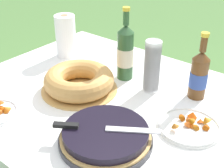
{
  "coord_description": "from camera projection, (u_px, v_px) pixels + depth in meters",
  "views": [
    {
      "loc": [
        0.62,
        -0.9,
        1.48
      ],
      "look_at": [
        -0.12,
        0.02,
        0.81
      ],
      "focal_mm": 50.0,
      "sensor_mm": 36.0,
      "label": 1
    }
  ],
  "objects": [
    {
      "name": "cider_bottle_green",
      "position": [
        125.0,
        52.0,
        1.46
      ],
      "size": [
        0.08,
        0.08,
        0.35
      ],
      "color": "#2D562D",
      "rests_on": "tablecloth"
    },
    {
      "name": "serving_knife",
      "position": [
        97.0,
        127.0,
        1.08
      ],
      "size": [
        0.33,
        0.23,
        0.01
      ],
      "rotation": [
        0.0,
        0.0,
        0.59
      ],
      "color": "silver",
      "rests_on": "berry_tart"
    },
    {
      "name": "snack_plate_left",
      "position": [
        189.0,
        126.0,
        1.18
      ],
      "size": [
        0.24,
        0.24,
        0.05
      ],
      "color": "white",
      "rests_on": "tablecloth"
    },
    {
      "name": "paper_towel_roll",
      "position": [
        66.0,
        36.0,
        1.69
      ],
      "size": [
        0.11,
        0.11,
        0.23
      ],
      "color": "white",
      "rests_on": "tablecloth"
    },
    {
      "name": "cider_bottle_amber",
      "position": [
        199.0,
        75.0,
        1.32
      ],
      "size": [
        0.08,
        0.08,
        0.3
      ],
      "color": "brown",
      "rests_on": "tablecloth"
    },
    {
      "name": "garden_table",
      "position": [
        130.0,
        120.0,
        1.34
      ],
      "size": [
        1.57,
        1.05,
        0.74
      ],
      "color": "brown",
      "rests_on": "ground_plane"
    },
    {
      "name": "berry_tart",
      "position": [
        106.0,
        136.0,
        1.1
      ],
      "size": [
        0.34,
        0.34,
        0.06
      ],
      "color": "#38383D",
      "rests_on": "tablecloth"
    },
    {
      "name": "tablecloth",
      "position": [
        131.0,
        110.0,
        1.31
      ],
      "size": [
        1.58,
        1.06,
        0.1
      ],
      "color": "white",
      "rests_on": "garden_table"
    },
    {
      "name": "bundt_cake",
      "position": [
        79.0,
        81.0,
        1.4
      ],
      "size": [
        0.35,
        0.35,
        0.1
      ],
      "color": "tan",
      "rests_on": "tablecloth"
    },
    {
      "name": "cup_stack",
      "position": [
        152.0,
        67.0,
        1.36
      ],
      "size": [
        0.07,
        0.07,
        0.24
      ],
      "color": "white",
      "rests_on": "tablecloth"
    }
  ]
}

